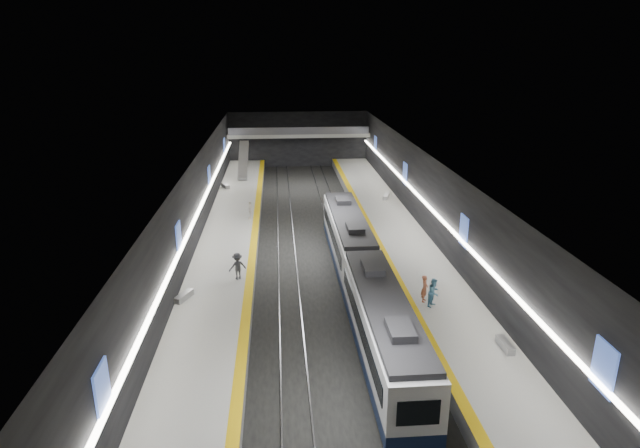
{
  "coord_description": "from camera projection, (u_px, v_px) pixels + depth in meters",
  "views": [
    {
      "loc": [
        -3.1,
        -42.75,
        16.9
      ],
      "look_at": [
        0.46,
        1.21,
        2.2
      ],
      "focal_mm": 30.0,
      "sensor_mm": 36.0,
      "label": 1
    }
  ],
  "objects": [
    {
      "name": "tile_surface_left",
      "position": [
        227.0,
        244.0,
        45.11
      ],
      "size": [
        5.0,
        70.0,
        0.02
      ],
      "primitive_type": "cube",
      "color": "#AAAAA5",
      "rests_on": "platform_left"
    },
    {
      "name": "wall_right",
      "position": [
        433.0,
        206.0,
        45.5
      ],
      "size": [
        0.04,
        70.0,
        8.0
      ],
      "primitive_type": "cube",
      "color": "black",
      "rests_on": "ground"
    },
    {
      "name": "bench_right_far",
      "position": [
        386.0,
        197.0,
        58.65
      ],
      "size": [
        1.07,
        1.89,
        0.45
      ],
      "primitive_type": "cube",
      "rotation": [
        0.0,
        0.0,
        -0.33
      ],
      "color": "#99999E",
      "rests_on": "platform_right"
    },
    {
      "name": "wall_back",
      "position": [
        298.0,
        139.0,
        77.83
      ],
      "size": [
        20.0,
        0.04,
        8.0
      ],
      "primitive_type": "cube",
      "color": "black",
      "rests_on": "ground"
    },
    {
      "name": "platform_left",
      "position": [
        228.0,
        250.0,
        45.27
      ],
      "size": [
        5.0,
        70.0,
        1.0
      ],
      "primitive_type": "cube",
      "color": "slate",
      "rests_on": "ground"
    },
    {
      "name": "ad_posters",
      "position": [
        315.0,
        199.0,
        45.52
      ],
      "size": [
        19.94,
        53.5,
        2.2
      ],
      "color": "#405FC0",
      "rests_on": "wall_left"
    },
    {
      "name": "ground",
      "position": [
        316.0,
        253.0,
        46.0
      ],
      "size": [
        70.0,
        70.0,
        0.0
      ],
      "primitive_type": "plane",
      "color": "black",
      "rests_on": "ground"
    },
    {
      "name": "train",
      "position": [
        362.0,
        272.0,
        36.54
      ],
      "size": [
        2.69,
        30.04,
        3.6
      ],
      "color": "#101D3D",
      "rests_on": "ground"
    },
    {
      "name": "bench_left_far",
      "position": [
        225.0,
        186.0,
        63.17
      ],
      "size": [
        1.18,
        1.92,
        0.46
      ],
      "primitive_type": "cube",
      "rotation": [
        0.0,
        0.0,
        0.39
      ],
      "color": "#99999E",
      "rests_on": "platform_left"
    },
    {
      "name": "tile_surface_right",
      "position": [
        402.0,
        239.0,
        46.26
      ],
      "size": [
        5.0,
        70.0,
        0.02
      ],
      "primitive_type": "cube",
      "color": "#AAAAA5",
      "rests_on": "platform_right"
    },
    {
      "name": "cove_light_right",
      "position": [
        430.0,
        208.0,
        45.55
      ],
      "size": [
        0.25,
        68.6,
        0.12
      ],
      "primitive_type": "cube",
      "color": "white",
      "rests_on": "wall_right"
    },
    {
      "name": "passenger_left_b",
      "position": [
        237.0,
        266.0,
        38.09
      ],
      "size": [
        1.46,
        1.17,
        1.97
      ],
      "primitive_type": "imported",
      "rotation": [
        0.0,
        0.0,
        3.54
      ],
      "color": "#38393F",
      "rests_on": "platform_left"
    },
    {
      "name": "mezzanine_bridge",
      "position": [
        299.0,
        135.0,
        75.55
      ],
      "size": [
        20.0,
        3.0,
        1.5
      ],
      "color": "gray",
      "rests_on": "wall_left"
    },
    {
      "name": "escalator",
      "position": [
        243.0,
        160.0,
        69.1
      ],
      "size": [
        1.2,
        7.5,
        3.92
      ],
      "primitive_type": "cube",
      "rotation": [
        0.44,
        0.0,
        0.0
      ],
      "color": "#99999E",
      "rests_on": "platform_left"
    },
    {
      "name": "platform_right",
      "position": [
        402.0,
        245.0,
        46.42
      ],
      "size": [
        5.0,
        70.0,
        1.0
      ],
      "primitive_type": "cube",
      "color": "slate",
      "rests_on": "ground"
    },
    {
      "name": "bench_left_near",
      "position": [
        184.0,
        296.0,
        35.25
      ],
      "size": [
        1.13,
        1.75,
        0.42
      ],
      "primitive_type": "cube",
      "rotation": [
        0.0,
        0.0,
        -0.42
      ],
      "color": "#99999E",
      "rests_on": "platform_left"
    },
    {
      "name": "tactile_strip_right",
      "position": [
        377.0,
        240.0,
        46.09
      ],
      "size": [
        0.6,
        70.0,
        0.02
      ],
      "primitive_type": "cube",
      "color": "#E1B10B",
      "rests_on": "platform_right"
    },
    {
      "name": "cove_light_left",
      "position": [
        197.0,
        213.0,
        44.05
      ],
      "size": [
        0.25,
        68.6,
        0.12
      ],
      "primitive_type": "cube",
      "color": "white",
      "rests_on": "wall_left"
    },
    {
      "name": "passenger_right_a",
      "position": [
        425.0,
        289.0,
        34.74
      ],
      "size": [
        0.67,
        0.79,
        1.82
      ],
      "primitive_type": "imported",
      "rotation": [
        0.0,
        0.0,
        1.15
      ],
      "color": "#BE6747",
      "rests_on": "platform_right"
    },
    {
      "name": "rails",
      "position": [
        316.0,
        252.0,
        45.98
      ],
      "size": [
        6.52,
        70.0,
        0.12
      ],
      "color": "gray",
      "rests_on": "ground"
    },
    {
      "name": "passenger_right_b",
      "position": [
        434.0,
        293.0,
        34.11
      ],
      "size": [
        1.16,
        1.17,
        1.9
      ],
      "primitive_type": "imported",
      "rotation": [
        0.0,
        0.0,
        0.82
      ],
      "color": "teal",
      "rests_on": "platform_right"
    },
    {
      "name": "passenger_left_a",
      "position": [
        250.0,
        210.0,
        51.52
      ],
      "size": [
        0.65,
        1.1,
        1.77
      ],
      "primitive_type": "imported",
      "rotation": [
        0.0,
        0.0,
        -1.79
      ],
      "color": "silver",
      "rests_on": "platform_left"
    },
    {
      "name": "tactile_strip_left",
      "position": [
        254.0,
        243.0,
        45.27
      ],
      "size": [
        0.6,
        70.0,
        0.02
      ],
      "primitive_type": "cube",
      "color": "#E1B10B",
      "rests_on": "platform_left"
    },
    {
      "name": "wall_left",
      "position": [
        195.0,
        211.0,
        43.97
      ],
      "size": [
        0.04,
        70.0,
        8.0
      ],
      "primitive_type": "cube",
      "color": "black",
      "rests_on": "ground"
    },
    {
      "name": "ceiling",
      "position": [
        316.0,
        161.0,
        43.47
      ],
      "size": [
        20.0,
        70.0,
        0.04
      ],
      "primitive_type": "cube",
      "rotation": [
        3.14,
        0.0,
        0.0
      ],
      "color": "beige",
      "rests_on": "wall_left"
    },
    {
      "name": "bench_right_near",
      "position": [
        505.0,
        345.0,
        29.53
      ],
      "size": [
        0.47,
        1.68,
        0.41
      ],
      "primitive_type": "cube",
      "rotation": [
        0.0,
        0.0,
        0.0
      ],
      "color": "#99999E",
      "rests_on": "platform_right"
    }
  ]
}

